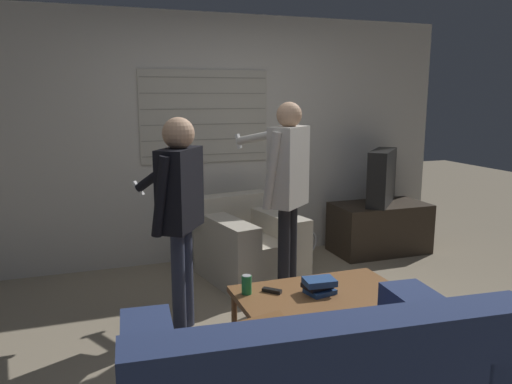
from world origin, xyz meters
The scene contains 12 objects.
ground_plane centered at (0.00, 0.00, 0.00)m, with size 16.00×16.00×0.00m, color gray.
wall_back centered at (0.00, 2.03, 1.28)m, with size 5.20×0.08×2.55m.
armchair_beige centered at (0.11, 1.31, 0.32)m, with size 0.94×1.05×0.77m.
coffee_table centered at (0.07, -0.28, 0.42)m, with size 1.09×0.64×0.46m.
tv_stand centered at (1.74, 1.59, 0.28)m, with size 1.05×0.57×0.55m.
tv centered at (1.74, 1.59, 0.85)m, with size 0.61×0.64×0.60m.
person_left_standing centered at (-0.71, 0.44, 1.01)m, with size 0.50×0.74×1.59m.
person_right_standing centered at (0.19, 0.60, 1.06)m, with size 0.47×0.81×1.68m.
book_stack centered at (0.06, -0.28, 0.51)m, with size 0.21×0.20×0.10m.
soda_can centered at (-0.39, -0.13, 0.52)m, with size 0.07×0.07×0.13m.
spare_remote centered at (-0.23, -0.17, 0.47)m, with size 0.12×0.12×0.02m.
floor_fan centered at (0.78, 1.51, 0.18)m, with size 0.30×0.20×0.38m.
Camera 1 is at (-1.35, -3.05, 1.73)m, focal length 35.00 mm.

